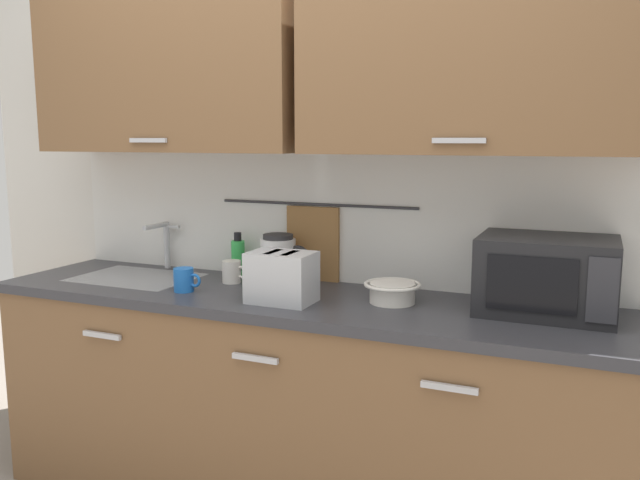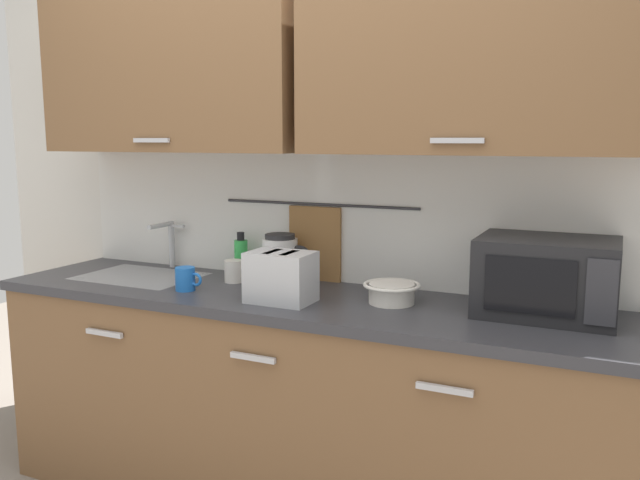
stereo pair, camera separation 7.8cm
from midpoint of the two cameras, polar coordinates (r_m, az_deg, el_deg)
The scene contains 10 objects.
counter_unit at distance 2.69m, azimuth -3.39°, elevation -14.05°, with size 2.53×0.64×0.90m.
back_wall_assembly at distance 2.68m, azimuth -1.16°, elevation 9.27°, with size 3.70×0.41×2.50m.
sink_faucet at distance 3.12m, azimuth -14.33°, elevation 0.12°, with size 0.09×0.17×0.22m.
microwave at distance 2.37m, azimuth 18.49°, elevation -2.98°, with size 0.46×0.35×0.27m.
electric_kettle at distance 2.74m, azimuth -4.44°, elevation -1.71°, with size 0.23×0.16×0.21m.
dish_soap_bottle at distance 2.90m, azimuth -8.02°, elevation -1.50°, with size 0.06×0.06×0.20m.
mug_near_sink at distance 2.65m, azimuth -12.73°, elevation -3.45°, with size 0.12×0.08×0.09m.
mixing_bowl at distance 2.42m, azimuth 5.49°, elevation -4.51°, with size 0.21×0.21×0.08m.
toaster at distance 2.42m, azimuth -4.33°, elevation -3.28°, with size 0.26×0.17×0.19m.
mug_by_kettle at distance 2.77m, azimuth -8.56°, elevation -2.79°, with size 0.12×0.08×0.09m.
Camera 1 is at (1.07, -1.93, 1.50)m, focal length 36.23 mm.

